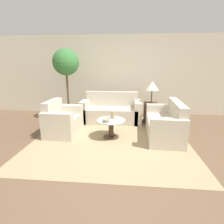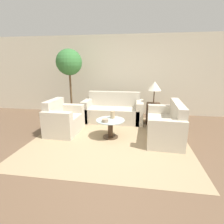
{
  "view_description": "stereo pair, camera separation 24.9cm",
  "coord_description": "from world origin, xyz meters",
  "px_view_note": "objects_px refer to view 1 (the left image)",
  "views": [
    {
      "loc": [
        0.31,
        -3.03,
        1.65
      ],
      "look_at": [
        -0.06,
        1.02,
        0.55
      ],
      "focal_mm": 28.0,
      "sensor_mm": 36.0,
      "label": 1
    },
    {
      "loc": [
        0.55,
        -3.0,
        1.65
      ],
      "look_at": [
        -0.06,
        1.02,
        0.55
      ],
      "focal_mm": 28.0,
      "sensor_mm": 36.0,
      "label": 2
    }
  ],
  "objects_px": {
    "loveseat": "(166,125)",
    "coffee_table": "(111,126)",
    "vase": "(113,115)",
    "armchair": "(62,122)",
    "potted_plant": "(66,69)",
    "bowl": "(106,121)",
    "table_lamp": "(152,86)",
    "sofa_main": "(111,112)"
  },
  "relations": [
    {
      "from": "loveseat",
      "to": "table_lamp",
      "type": "xyz_separation_m",
      "value": [
        -0.24,
        1.04,
        0.78
      ]
    },
    {
      "from": "loveseat",
      "to": "sofa_main",
      "type": "bearing_deg",
      "value": -125.27
    },
    {
      "from": "vase",
      "to": "loveseat",
      "type": "bearing_deg",
      "value": 1.0
    },
    {
      "from": "sofa_main",
      "to": "bowl",
      "type": "relative_size",
      "value": 11.97
    },
    {
      "from": "sofa_main",
      "to": "armchair",
      "type": "relative_size",
      "value": 1.75
    },
    {
      "from": "bowl",
      "to": "vase",
      "type": "bearing_deg",
      "value": 68.69
    },
    {
      "from": "armchair",
      "to": "bowl",
      "type": "xyz_separation_m",
      "value": [
        1.15,
        -0.32,
        0.17
      ]
    },
    {
      "from": "armchair",
      "to": "loveseat",
      "type": "xyz_separation_m",
      "value": [
        2.52,
        0.01,
        -0.0
      ]
    },
    {
      "from": "sofa_main",
      "to": "bowl",
      "type": "bearing_deg",
      "value": -89.12
    },
    {
      "from": "armchair",
      "to": "coffee_table",
      "type": "height_order",
      "value": "armchair"
    },
    {
      "from": "loveseat",
      "to": "vase",
      "type": "distance_m",
      "value": 1.28
    },
    {
      "from": "coffee_table",
      "to": "potted_plant",
      "type": "distance_m",
      "value": 2.31
    },
    {
      "from": "potted_plant",
      "to": "vase",
      "type": "relative_size",
      "value": 12.34
    },
    {
      "from": "table_lamp",
      "to": "potted_plant",
      "type": "height_order",
      "value": "potted_plant"
    },
    {
      "from": "armchair",
      "to": "coffee_table",
      "type": "distance_m",
      "value": 1.25
    },
    {
      "from": "armchair",
      "to": "potted_plant",
      "type": "xyz_separation_m",
      "value": [
        -0.2,
        1.16,
        1.23
      ]
    },
    {
      "from": "coffee_table",
      "to": "table_lamp",
      "type": "bearing_deg",
      "value": 48.85
    },
    {
      "from": "loveseat",
      "to": "armchair",
      "type": "bearing_deg",
      "value": -86.98
    },
    {
      "from": "bowl",
      "to": "loveseat",
      "type": "bearing_deg",
      "value": 13.65
    },
    {
      "from": "coffee_table",
      "to": "table_lamp",
      "type": "distance_m",
      "value": 1.78
    },
    {
      "from": "sofa_main",
      "to": "coffee_table",
      "type": "relative_size",
      "value": 2.69
    },
    {
      "from": "loveseat",
      "to": "potted_plant",
      "type": "distance_m",
      "value": 3.2
    },
    {
      "from": "armchair",
      "to": "bowl",
      "type": "distance_m",
      "value": 1.2
    },
    {
      "from": "bowl",
      "to": "armchair",
      "type": "bearing_deg",
      "value": 164.24
    },
    {
      "from": "potted_plant",
      "to": "bowl",
      "type": "height_order",
      "value": "potted_plant"
    },
    {
      "from": "sofa_main",
      "to": "potted_plant",
      "type": "distance_m",
      "value": 1.81
    },
    {
      "from": "potted_plant",
      "to": "bowl",
      "type": "distance_m",
      "value": 2.27
    },
    {
      "from": "loveseat",
      "to": "vase",
      "type": "relative_size",
      "value": 8.89
    },
    {
      "from": "sofa_main",
      "to": "loveseat",
      "type": "distance_m",
      "value": 1.78
    },
    {
      "from": "sofa_main",
      "to": "armchair",
      "type": "xyz_separation_m",
      "value": [
        -1.12,
        -1.11,
        0.0
      ]
    },
    {
      "from": "loveseat",
      "to": "table_lamp",
      "type": "distance_m",
      "value": 1.33
    },
    {
      "from": "loveseat",
      "to": "coffee_table",
      "type": "height_order",
      "value": "loveseat"
    },
    {
      "from": "potted_plant",
      "to": "bowl",
      "type": "relative_size",
      "value": 14.3
    },
    {
      "from": "armchair",
      "to": "vase",
      "type": "xyz_separation_m",
      "value": [
        1.27,
        -0.01,
        0.22
      ]
    },
    {
      "from": "bowl",
      "to": "table_lamp",
      "type": "bearing_deg",
      "value": 50.38
    },
    {
      "from": "potted_plant",
      "to": "bowl",
      "type": "bearing_deg",
      "value": -47.81
    },
    {
      "from": "loveseat",
      "to": "table_lamp",
      "type": "relative_size",
      "value": 2.44
    },
    {
      "from": "sofa_main",
      "to": "vase",
      "type": "height_order",
      "value": "sofa_main"
    },
    {
      "from": "loveseat",
      "to": "potted_plant",
      "type": "relative_size",
      "value": 0.72
    },
    {
      "from": "loveseat",
      "to": "coffee_table",
      "type": "xyz_separation_m",
      "value": [
        -1.29,
        -0.16,
        -0.01
      ]
    },
    {
      "from": "sofa_main",
      "to": "bowl",
      "type": "xyz_separation_m",
      "value": [
        0.02,
        -1.43,
        0.17
      ]
    },
    {
      "from": "armchair",
      "to": "coffee_table",
      "type": "xyz_separation_m",
      "value": [
        1.24,
        -0.15,
        -0.01
      ]
    }
  ]
}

